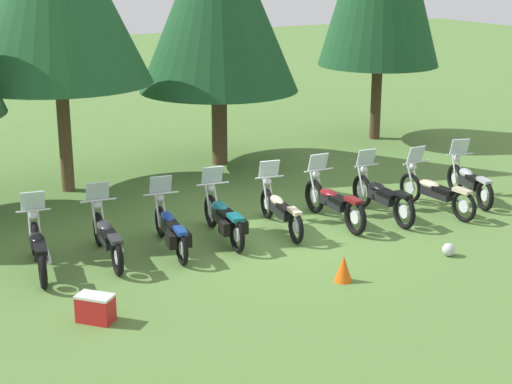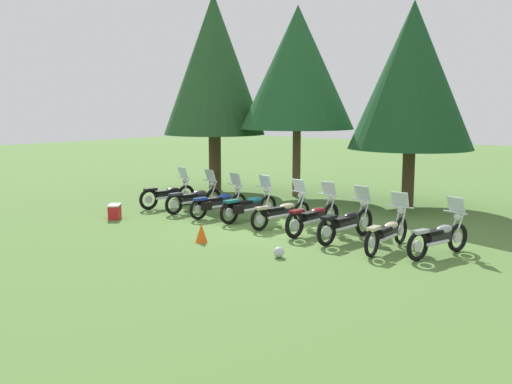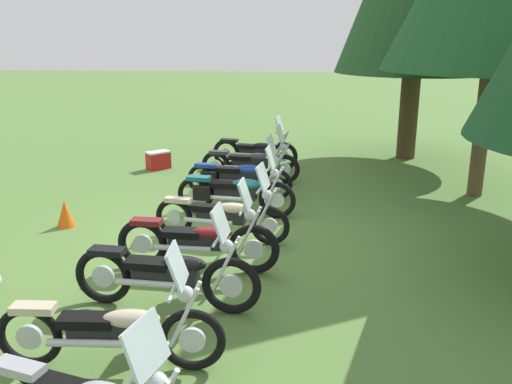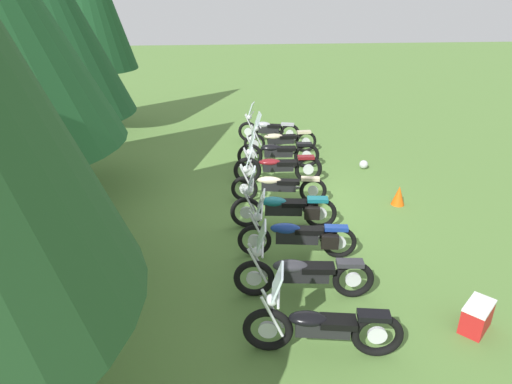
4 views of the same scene
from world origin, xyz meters
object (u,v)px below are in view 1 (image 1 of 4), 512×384
object	(u,v)px
motorcycle_1	(107,236)
motorcycle_6	(382,196)
motorcycle_3	(224,217)
motorcycle_7	(435,191)
motorcycle_8	(469,182)
dropped_helmet	(449,250)
traffic_cone	(343,268)
motorcycle_2	(171,228)
picnic_cooler	(95,308)
motorcycle_0	(38,248)
motorcycle_4	(280,209)
motorcycle_5	(334,202)

from	to	relation	value
motorcycle_1	motorcycle_6	size ratio (longest dim) A/B	0.96
motorcycle_1	motorcycle_3	distance (m)	2.42
motorcycle_7	motorcycle_1	bearing A→B (deg)	81.53
motorcycle_7	motorcycle_8	distance (m)	1.23
motorcycle_3	dropped_helmet	distance (m)	4.44
motorcycle_7	dropped_helmet	size ratio (longest dim) A/B	9.38
traffic_cone	motorcycle_2	bearing A→B (deg)	125.41
picnic_cooler	dropped_helmet	distance (m)	6.84
motorcycle_0	motorcycle_7	xyz separation A→B (m)	(8.67, -0.78, 0.00)
motorcycle_3	motorcycle_8	size ratio (longest dim) A/B	1.09
motorcycle_3	picnic_cooler	world-z (taller)	motorcycle_3
picnic_cooler	traffic_cone	world-z (taller)	traffic_cone
motorcycle_4	motorcycle_8	distance (m)	4.89
dropped_helmet	motorcycle_8	bearing A→B (deg)	40.98
motorcycle_8	motorcycle_7	bearing A→B (deg)	115.88
motorcycle_1	motorcycle_7	world-z (taller)	motorcycle_7
motorcycle_5	traffic_cone	distance (m)	3.20
motorcycle_0	motorcycle_4	xyz separation A→B (m)	(5.01, -0.15, -0.01)
picnic_cooler	dropped_helmet	world-z (taller)	picnic_cooler
motorcycle_0	motorcycle_1	distance (m)	1.29
motorcycle_3	motorcycle_6	world-z (taller)	motorcycle_6
motorcycle_0	picnic_cooler	world-z (taller)	motorcycle_0
motorcycle_7	picnic_cooler	size ratio (longest dim) A/B	3.67
motorcycle_6	motorcycle_7	xyz separation A→B (m)	(1.30, -0.26, -0.02)
motorcycle_0	motorcycle_4	bearing A→B (deg)	-81.45
picnic_cooler	motorcycle_5	bearing A→B (deg)	19.56
motorcycle_0	motorcycle_2	size ratio (longest dim) A/B	0.97
motorcycle_2	motorcycle_5	world-z (taller)	motorcycle_5
motorcycle_0	motorcycle_1	bearing A→B (deg)	-79.78
motorcycle_0	motorcycle_6	bearing A→B (deg)	-83.78
motorcycle_1	motorcycle_4	bearing A→B (deg)	-84.99
picnic_cooler	dropped_helmet	bearing A→B (deg)	-4.79
motorcycle_2	motorcycle_3	bearing A→B (deg)	-77.81
traffic_cone	motorcycle_1	bearing A→B (deg)	136.90
motorcycle_0	motorcycle_6	xyz separation A→B (m)	(7.37, -0.52, 0.02)
motorcycle_5	picnic_cooler	bearing A→B (deg)	112.65
motorcycle_7	dropped_helmet	distance (m)	2.81
motorcycle_1	motorcycle_8	world-z (taller)	motorcycle_8
picnic_cooler	motorcycle_7	bearing A→B (deg)	11.30
motorcycle_7	motorcycle_5	bearing A→B (deg)	77.23
motorcycle_6	motorcycle_7	world-z (taller)	motorcycle_6
motorcycle_8	traffic_cone	bearing A→B (deg)	131.11
motorcycle_1	motorcycle_2	world-z (taller)	motorcycle_1
motorcycle_2	picnic_cooler	distance (m)	3.24
motorcycle_2	dropped_helmet	distance (m)	5.35
traffic_cone	dropped_helmet	distance (m)	2.48
motorcycle_4	picnic_cooler	size ratio (longest dim) A/B	3.57
motorcycle_1	picnic_cooler	world-z (taller)	motorcycle_1
motorcycle_3	picnic_cooler	size ratio (longest dim) A/B	3.54
motorcycle_4	picnic_cooler	bearing A→B (deg)	125.86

